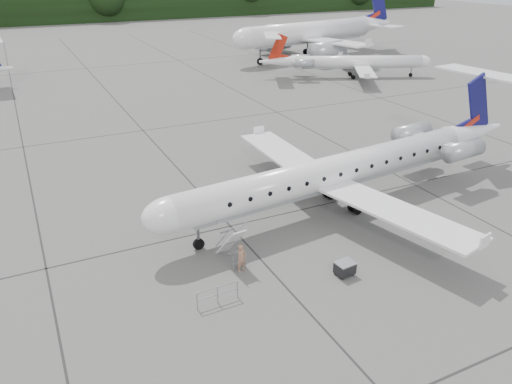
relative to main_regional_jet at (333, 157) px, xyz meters
name	(u,v)px	position (x,y,z in m)	size (l,w,h in m)	color
ground	(357,235)	(-0.50, -3.90, -3.86)	(320.00, 320.00, 0.00)	#5E5F5C
treeline	(70,8)	(-0.50, 126.10, 0.14)	(260.00, 4.00, 8.00)	black
main_regional_jet	(333,157)	(0.00, 0.00, 0.00)	(30.07, 21.65, 7.71)	white
airstair	(231,243)	(-8.84, -3.14, -2.65)	(0.85, 2.11, 2.42)	white
passenger	(242,258)	(-8.71, -4.34, -3.02)	(0.61, 0.40, 1.68)	#9C6E55
safety_railing	(218,295)	(-11.00, -6.45, -3.36)	(2.20, 0.08, 1.00)	gray
baggage_cart	(345,268)	(-3.79, -7.16, -3.42)	(0.99, 0.80, 0.86)	black
bg_narrowbody	(310,22)	(29.80, 51.50, 2.28)	(34.19, 24.62, 12.27)	white
bg_regional_right	(359,56)	(27.81, 34.43, -0.72)	(23.88, 17.19, 6.26)	white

